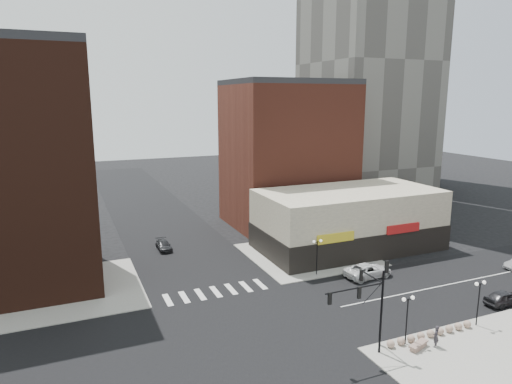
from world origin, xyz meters
TOP-DOWN VIEW (x-y plane):
  - ground at (0.00, 0.00)m, footprint 240.00×240.00m
  - road_ew at (0.00, 0.00)m, footprint 200.00×14.00m
  - road_ns at (0.00, 0.00)m, footprint 14.00×200.00m
  - sidewalk_nw at (-14.50, 14.50)m, footprint 15.00×15.00m
  - sidewalk_ne at (14.50, 14.50)m, footprint 15.00×15.00m
  - building_nw at (-19.00, 18.50)m, footprint 16.00×15.00m
  - building_ne_midrise at (19.00, 29.50)m, footprint 18.00×15.00m
  - tower_far at (60.00, 56.00)m, footprint 18.00×18.00m
  - building_ne_row at (21.00, 15.00)m, footprint 24.20×12.20m
  - traffic_signal at (7.24, -7.83)m, footprint 5.59×3.09m
  - street_lamp_se_a at (11.00, -8.00)m, footprint 1.22×0.32m
  - street_lamp_se_b at (19.00, -8.00)m, footprint 1.22×0.32m
  - street_lamp_ne at (12.00, 8.00)m, footprint 1.22×0.32m
  - bollard_row at (13.70, -8.00)m, footprint 9.05×0.65m
  - white_suv at (17.13, 5.28)m, footprint 5.89×3.06m
  - dark_sedan_east at (25.13, -5.86)m, footprint 4.28×1.77m
  - dark_sedan_north at (-2.26, 23.93)m, footprint 1.72×4.20m
  - pedestrian at (12.95, -9.32)m, footprint 0.80×0.74m
  - stone_bench at (11.49, -9.00)m, footprint 2.13×1.23m

SIDE VIEW (x-z plane):
  - ground at x=0.00m, z-range 0.00..0.00m
  - road_ew at x=0.00m, z-range 0.00..0.02m
  - road_ns at x=0.00m, z-range 0.00..0.02m
  - sidewalk_nw at x=-14.50m, z-range 0.00..0.12m
  - sidewalk_ne at x=14.50m, z-range 0.00..0.12m
  - stone_bench at x=11.49m, z-range 0.14..0.61m
  - bollard_row at x=13.70m, z-range 0.12..0.77m
  - dark_sedan_north at x=-2.26m, z-range 0.00..1.22m
  - dark_sedan_east at x=25.13m, z-range 0.00..1.45m
  - white_suv at x=17.13m, z-range 0.00..1.58m
  - pedestrian at x=12.95m, z-range 0.12..1.96m
  - street_lamp_se_a at x=11.00m, z-range 1.21..5.37m
  - street_lamp_se_b at x=19.00m, z-range 1.21..5.37m
  - street_lamp_ne at x=12.00m, z-range 1.21..5.37m
  - building_ne_row at x=21.00m, z-range -0.70..7.30m
  - traffic_signal at x=7.24m, z-range 1.07..8.85m
  - building_ne_midrise at x=19.00m, z-range 0.00..22.00m
  - building_nw at x=-19.00m, z-range 0.00..25.00m
  - tower_far at x=60.00m, z-range 0.00..82.00m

